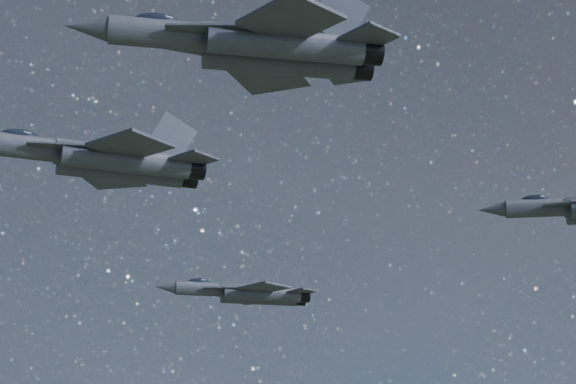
{
  "coord_description": "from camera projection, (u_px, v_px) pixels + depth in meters",
  "views": [
    {
      "loc": [
        -4.03,
        -66.44,
        131.65
      ],
      "look_at": [
        -2.45,
        0.51,
        152.93
      ],
      "focal_mm": 60.0,
      "sensor_mm": 36.0,
      "label": 1
    }
  ],
  "objects": [
    {
      "name": "jet_lead",
      "position": [
        103.0,
        159.0,
        69.3
      ],
      "size": [
        19.28,
        12.91,
        4.88
      ],
      "rotation": [
        0.0,
        0.0,
        0.33
      ],
      "color": "#3A3D48"
    },
    {
      "name": "jet_left",
      "position": [
        248.0,
        293.0,
        90.49
      ],
      "size": [
        15.3,
        10.53,
        3.84
      ],
      "rotation": [
        0.0,
        0.0,
        0.19
      ],
      "color": "#3A3D48"
    },
    {
      "name": "jet_right",
      "position": [
        257.0,
        46.0,
        52.94
      ],
      "size": [
        18.17,
        12.57,
        4.56
      ],
      "rotation": [
        0.0,
        0.0,
        0.17
      ],
      "color": "#3A3D48"
    }
  ]
}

